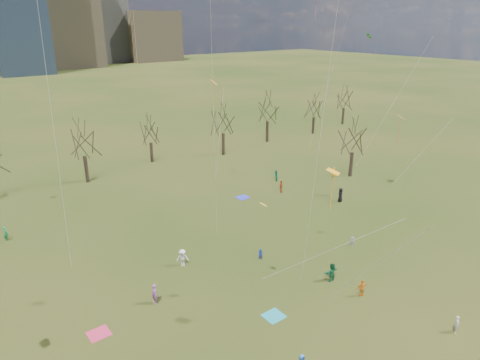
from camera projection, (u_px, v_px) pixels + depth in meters
ground at (323, 292)px, 37.71m from camera, size 500.00×500.00×0.00m
bare_tree_row at (136, 139)px, 63.20m from camera, size 113.04×29.80×9.50m
blanket_teal at (274, 316)px, 34.60m from camera, size 1.60×1.50×0.03m
blanket_navy at (243, 197)px, 57.87m from camera, size 1.60×1.50×0.03m
blanket_crimson at (99, 334)px, 32.64m from camera, size 1.60×1.50×0.03m
person_1 at (457, 324)px, 32.58m from camera, size 0.64×0.60×1.46m
person_3 at (352, 241)px, 45.19m from camera, size 0.61×0.81×1.11m
person_4 at (362, 288)px, 36.85m from camera, size 1.03×0.73×1.62m
person_5 at (332, 272)px, 39.04m from camera, size 1.67×0.60×1.78m
person_6 at (340, 195)px, 56.21m from camera, size 1.11×1.01×1.91m
person_7 at (154, 294)px, 35.86m from camera, size 0.48×0.70×1.83m
person_8 at (260, 254)px, 42.63m from camera, size 0.56×0.65×1.17m
person_9 at (182, 258)px, 41.44m from camera, size 1.31×1.17×1.77m
person_10 at (281, 186)px, 59.34m from camera, size 1.09×0.91×1.74m
person_12 at (334, 172)px, 65.45m from camera, size 0.62×0.79×1.41m
person_13 at (6, 234)px, 46.22m from camera, size 0.67×0.75×1.71m
person_14 at (276, 176)px, 63.34m from camera, size 0.96×1.05×1.75m
kites_airborne at (256, 118)px, 43.11m from camera, size 64.33×42.40×31.17m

